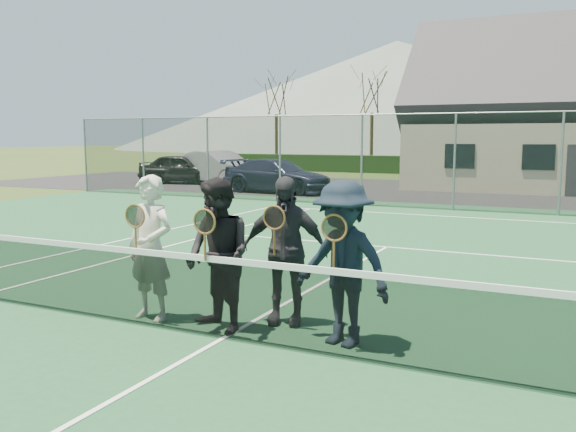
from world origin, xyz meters
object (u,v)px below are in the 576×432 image
Objects in this scene: tennis_net at (222,294)px; car_a at (183,169)px; player_b at (218,255)px; player_d at (343,264)px; player_c at (284,250)px; car_b at (218,168)px; player_a at (150,248)px; car_c at (278,176)px.

car_a is at bearing 126.46° from tennis_net.
player_d is (1.46, 0.20, -0.00)m from player_b.
player_c is 1.00× the size of player_d.
car_b is 21.87m from player_a.
player_c reaches higher than tennis_net.
player_b is (7.48, -16.41, 0.23)m from car_c.
tennis_net is at bearing -156.33° from car_a.
car_a is 23.40m from player_b.
player_c is (14.44, -18.20, 0.19)m from car_a.
player_c is at bearing 20.15° from player_a.
car_a is 2.38× the size of player_d.
car_c is at bearing 114.72° from tennis_net.
player_d is at bearing -144.73° from car_c.
player_d is (13.43, -18.79, 0.11)m from car_b.
player_b is at bearing -3.03° from player_a.
player_d reaches higher than tennis_net.
car_b is 22.22m from player_c.
car_a is 23.70m from tennis_net.
car_b is 23.09m from player_d.
player_a is (6.46, -16.36, 0.23)m from car_c.
player_b is 1.00× the size of player_d.
player_b and player_d have the same top height.
car_c is 17.59m from player_a.
car_b is at bearing 120.05° from player_a.
car_c reaches higher than tennis_net.
tennis_net is 1.40m from player_d.
player_d is at bearing -153.29° from car_a.
car_c is 17.71m from player_c.
player_d is at bearing 3.28° from player_a.
player_a reaches higher than car_b.
player_c and player_d have the same top height.
car_c is 2.64× the size of player_a.
car_a is 2.38× the size of player_c.
player_c is at bearing -146.65° from car_c.
tennis_net is (12.16, -19.23, -0.27)m from car_b.
car_b is at bearing 125.55° from player_d.
tennis_net is at bearing -160.99° from player_d.
player_d is at bearing -25.26° from player_c.
player_c is (8.02, -15.78, 0.23)m from car_c.
player_a reaches higher than tennis_net.
car_b is at bearing 66.60° from car_c.
player_d reaches higher than car_a.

